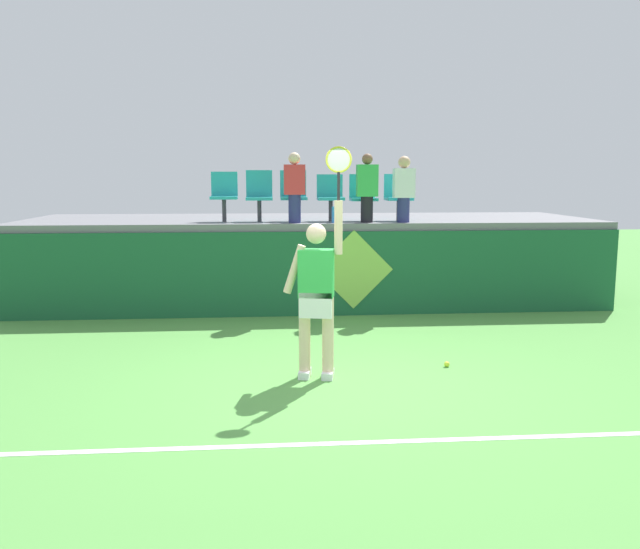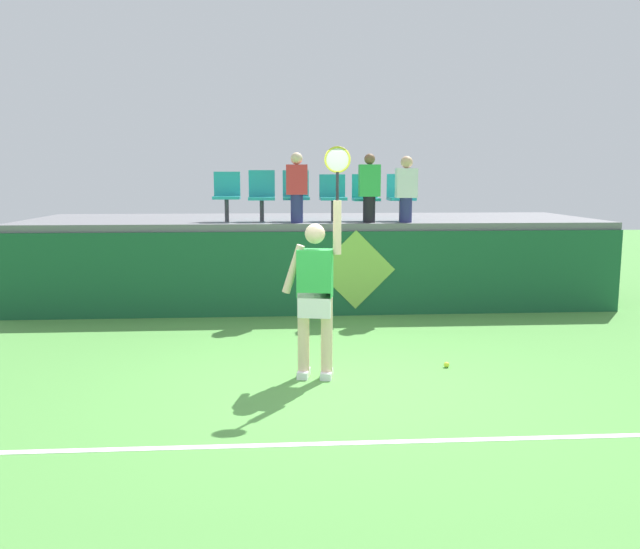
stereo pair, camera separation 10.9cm
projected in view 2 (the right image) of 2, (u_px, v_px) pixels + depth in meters
ground_plane at (339, 387)px, 6.94m from camera, size 40.00×40.00×0.00m
court_back_wall at (317, 273)px, 10.48m from camera, size 10.01×0.20×1.36m
spectator_platform at (312, 221)px, 11.86m from camera, size 10.01×3.13×0.12m
court_baseline_stripe at (356, 443)px, 5.47m from camera, size 9.01×0.08×0.01m
tennis_player at (316, 291)px, 7.12m from camera, size 0.75×0.33×2.54m
tennis_ball at (447, 365)px, 7.64m from camera, size 0.07×0.07×0.07m
water_bottle at (336, 215)px, 10.55m from camera, size 0.07×0.07×0.26m
stadium_chair_0 at (227, 193)px, 10.85m from camera, size 0.44×0.42×0.83m
stadium_chair_1 at (262, 193)px, 10.89m from camera, size 0.44×0.42×0.85m
stadium_chair_2 at (296, 193)px, 10.93m from camera, size 0.44×0.42×0.85m
stadium_chair_3 at (333, 195)px, 10.97m from camera, size 0.44×0.42×0.78m
stadium_chair_4 at (366, 195)px, 11.01m from camera, size 0.44×0.42×0.79m
stadium_chair_5 at (401, 195)px, 11.05m from camera, size 0.44×0.42×0.79m
spectator_0 at (406, 188)px, 10.57m from camera, size 0.34×0.20×1.07m
spectator_1 at (297, 186)px, 10.47m from camera, size 0.34×0.20×1.13m
spectator_2 at (369, 187)px, 10.55m from camera, size 0.34×0.20×1.11m
wall_signage_mount at (355, 315)px, 10.51m from camera, size 1.27×0.01×1.38m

